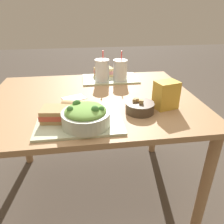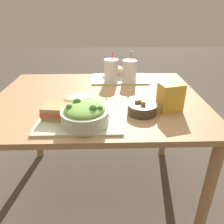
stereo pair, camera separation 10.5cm
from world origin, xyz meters
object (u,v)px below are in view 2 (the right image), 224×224
Objects in this scene: salad_bowl at (85,114)px; drink_cup_red at (129,71)px; chip_bag at (170,97)px; sandwich_near at (58,111)px; sandwich_far at (114,72)px; drink_cup_dark at (111,71)px; napkin_folded at (80,97)px; baguette_near at (82,107)px; soup_bowl at (142,108)px.

drink_cup_red is (0.27, 0.62, 0.02)m from salad_bowl.
sandwich_near is at bearing 174.38° from chip_bag.
chip_bag is at bearing -77.94° from sandwich_far.
drink_cup_dark is at bearing -114.05° from sandwich_far.
drink_cup_dark is 1.39× the size of napkin_folded.
salad_bowl is 0.11m from baguette_near.
sandwich_far is (-0.12, 0.63, 0.01)m from soup_bowl.
salad_bowl is 1.45× the size of sandwich_near.
baguette_near is 0.54m from drink_cup_dark.
drink_cup_red is (0.29, 0.52, 0.03)m from baguette_near.
drink_cup_red is at bearing 66.63° from salad_bowl.
drink_cup_dark reaches higher than chip_bag.
salad_bowl is 1.48× the size of soup_bowl.
baguette_near is at bearing 171.31° from chip_bag.
drink_cup_dark reaches higher than soup_bowl.
chip_bag reaches higher than sandwich_far.
baguette_near is at bearing 27.76° from sandwich_near.
sandwich_near is at bearing -127.02° from sandwich_far.
napkin_folded is at bearing 82.47° from sandwich_near.
soup_bowl is 0.64m from sandwich_far.
salad_bowl reaches higher than napkin_folded.
drink_cup_red is 1.34× the size of napkin_folded.
drink_cup_dark is 0.13m from drink_cup_red.
soup_bowl is 0.42m from napkin_folded.
salad_bowl is at bearing -17.53° from sandwich_near.
drink_cup_red reaches higher than baguette_near.
sandwich_near is 0.69m from drink_cup_red.
sandwich_near is 1.02× the size of chip_bag.
salad_bowl is 0.68m from drink_cup_red.
salad_bowl is 0.31m from soup_bowl.
chip_bag is (0.46, 0.04, 0.03)m from baguette_near.
soup_bowl is 0.53m from drink_cup_dark.
drink_cup_dark is 1.03× the size of drink_cup_red.
baguette_near is (0.11, 0.04, 0.00)m from sandwich_near.
drink_cup_dark is at bearing 53.25° from napkin_folded.
soup_bowl is 0.31m from baguette_near.
drink_cup_red is at bearing -11.15° from baguette_near.
sandwich_far is at bearing 73.34° from sandwich_near.
sandwich_near is at bearing -126.19° from drink_cup_red.
sandwich_near is 0.30m from napkin_folded.
drink_cup_dark is (0.14, 0.62, 0.03)m from salad_bowl.
napkin_folded is (-0.35, 0.24, -0.03)m from soup_bowl.
baguette_near is at bearing -178.36° from soup_bowl.
salad_bowl is 1.19× the size of baguette_near.
napkin_folded is (-0.20, -0.27, -0.08)m from drink_cup_dark.
sandwich_near is 0.74m from sandwich_far.
baguette_near is 1.19× the size of napkin_folded.
drink_cup_red reaches higher than soup_bowl.
soup_bowl is at bearing -73.78° from drink_cup_dark.
baguette_near is 0.25m from napkin_folded.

